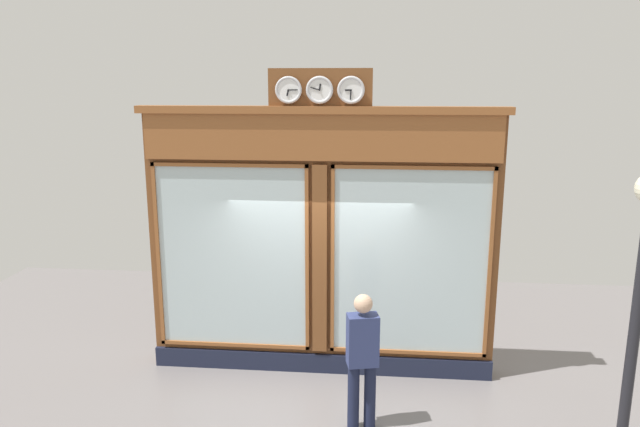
{
  "coord_description": "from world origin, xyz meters",
  "views": [
    {
      "loc": [
        -0.74,
        7.73,
        4.07
      ],
      "look_at": [
        0.0,
        0.0,
        2.33
      ],
      "focal_mm": 33.02,
      "sensor_mm": 36.0,
      "label": 1
    }
  ],
  "objects": [
    {
      "name": "pedestrian",
      "position": [
        -0.63,
        1.34,
        0.93
      ],
      "size": [
        0.4,
        0.29,
        1.69
      ],
      "color": "#191E38",
      "rests_on": "ground_plane"
    },
    {
      "name": "street_lamp",
      "position": [
        -3.07,
        2.58,
        2.22
      ],
      "size": [
        0.28,
        0.28,
        3.33
      ],
      "color": "black",
      "rests_on": "ground_plane"
    },
    {
      "name": "shop_facade",
      "position": [
        -0.0,
        -0.13,
        1.9
      ],
      "size": [
        4.92,
        0.42,
        4.24
      ],
      "color": "brown",
      "rests_on": "ground_plane"
    }
  ]
}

